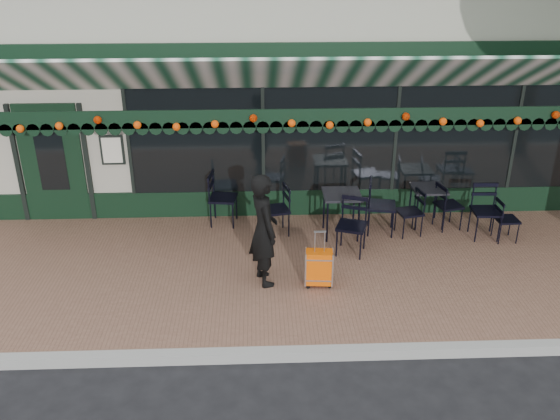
{
  "coord_description": "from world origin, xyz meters",
  "views": [
    {
      "loc": [
        -1.1,
        -6.21,
        4.97
      ],
      "look_at": [
        -0.79,
        1.6,
        1.35
      ],
      "focal_mm": 38.0,
      "sensor_mm": 36.0,
      "label": 1
    }
  ],
  "objects_px": {
    "chair_a_right": "(449,206)",
    "chair_b_front": "(351,227)",
    "woman": "(264,230)",
    "cafe_table_b": "(342,198)",
    "chair_b_left": "(276,210)",
    "chair_solo": "(223,199)",
    "chair_a_extra": "(507,220)",
    "chair_a_front": "(486,212)",
    "chair_a_left": "(409,213)",
    "suitcase": "(319,268)",
    "chair_b_right": "(381,206)",
    "cafe_table_a": "(428,191)"
  },
  "relations": [
    {
      "from": "chair_a_right",
      "to": "chair_b_front",
      "type": "relative_size",
      "value": 0.9
    },
    {
      "from": "woman",
      "to": "cafe_table_b",
      "type": "height_order",
      "value": "woman"
    },
    {
      "from": "chair_b_left",
      "to": "chair_solo",
      "type": "bearing_deg",
      "value": -129.16
    },
    {
      "from": "chair_a_extra",
      "to": "chair_b_left",
      "type": "height_order",
      "value": "chair_b_left"
    },
    {
      "from": "woman",
      "to": "chair_a_front",
      "type": "height_order",
      "value": "woman"
    },
    {
      "from": "cafe_table_b",
      "to": "chair_a_left",
      "type": "distance_m",
      "value": 1.24
    },
    {
      "from": "woman",
      "to": "chair_a_right",
      "type": "height_order",
      "value": "woman"
    },
    {
      "from": "chair_a_extra",
      "to": "woman",
      "type": "bearing_deg",
      "value": 104.08
    },
    {
      "from": "suitcase",
      "to": "chair_a_right",
      "type": "xyz_separation_m",
      "value": [
        2.52,
        1.88,
        0.13
      ]
    },
    {
      "from": "chair_a_left",
      "to": "chair_a_front",
      "type": "xyz_separation_m",
      "value": [
        1.3,
        -0.16,
        0.06
      ]
    },
    {
      "from": "chair_a_extra",
      "to": "chair_b_front",
      "type": "xyz_separation_m",
      "value": [
        -2.75,
        -0.35,
        0.1
      ]
    },
    {
      "from": "chair_a_extra",
      "to": "cafe_table_b",
      "type": "bearing_deg",
      "value": 82.0
    },
    {
      "from": "suitcase",
      "to": "chair_b_right",
      "type": "height_order",
      "value": "chair_b_right"
    },
    {
      "from": "chair_a_extra",
      "to": "chair_solo",
      "type": "bearing_deg",
      "value": 78.41
    },
    {
      "from": "chair_a_left",
      "to": "chair_b_front",
      "type": "relative_size",
      "value": 0.87
    },
    {
      "from": "chair_a_extra",
      "to": "chair_b_front",
      "type": "distance_m",
      "value": 2.77
    },
    {
      "from": "cafe_table_a",
      "to": "chair_a_extra",
      "type": "bearing_deg",
      "value": -29.16
    },
    {
      "from": "chair_a_front",
      "to": "chair_solo",
      "type": "height_order",
      "value": "chair_solo"
    },
    {
      "from": "chair_b_right",
      "to": "chair_a_right",
      "type": "bearing_deg",
      "value": -73.17
    },
    {
      "from": "chair_a_front",
      "to": "chair_b_left",
      "type": "bearing_deg",
      "value": 177.37
    },
    {
      "from": "chair_a_front",
      "to": "chair_solo",
      "type": "relative_size",
      "value": 0.97
    },
    {
      "from": "suitcase",
      "to": "chair_b_left",
      "type": "xyz_separation_m",
      "value": [
        -0.59,
        1.76,
        0.15
      ]
    },
    {
      "from": "cafe_table_a",
      "to": "chair_a_extra",
      "type": "relative_size",
      "value": 0.95
    },
    {
      "from": "cafe_table_b",
      "to": "chair_a_extra",
      "type": "distance_m",
      "value": 2.87
    },
    {
      "from": "woman",
      "to": "chair_solo",
      "type": "distance_m",
      "value": 2.19
    },
    {
      "from": "suitcase",
      "to": "chair_b_front",
      "type": "height_order",
      "value": "chair_b_front"
    },
    {
      "from": "cafe_table_b",
      "to": "chair_b_right",
      "type": "distance_m",
      "value": 0.76
    },
    {
      "from": "cafe_table_b",
      "to": "chair_b_front",
      "type": "bearing_deg",
      "value": -82.91
    },
    {
      "from": "cafe_table_b",
      "to": "chair_a_right",
      "type": "relative_size",
      "value": 0.92
    },
    {
      "from": "cafe_table_a",
      "to": "chair_a_right",
      "type": "height_order",
      "value": "chair_a_right"
    },
    {
      "from": "suitcase",
      "to": "chair_a_extra",
      "type": "xyz_separation_m",
      "value": [
        3.38,
        1.36,
        0.08
      ]
    },
    {
      "from": "chair_a_extra",
      "to": "chair_b_left",
      "type": "relative_size",
      "value": 0.84
    },
    {
      "from": "chair_b_left",
      "to": "woman",
      "type": "bearing_deg",
      "value": -21.81
    },
    {
      "from": "chair_a_left",
      "to": "chair_a_extra",
      "type": "xyz_separation_m",
      "value": [
        1.62,
        -0.29,
        -0.03
      ]
    },
    {
      "from": "woman",
      "to": "chair_a_extra",
      "type": "distance_m",
      "value": 4.39
    },
    {
      "from": "chair_a_front",
      "to": "chair_a_extra",
      "type": "xyz_separation_m",
      "value": [
        0.33,
        -0.13,
        -0.1
      ]
    },
    {
      "from": "woman",
      "to": "suitcase",
      "type": "bearing_deg",
      "value": -120.0
    },
    {
      "from": "suitcase",
      "to": "chair_a_left",
      "type": "xyz_separation_m",
      "value": [
        1.76,
        1.65,
        0.11
      ]
    },
    {
      "from": "cafe_table_a",
      "to": "chair_solo",
      "type": "distance_m",
      "value": 3.71
    },
    {
      "from": "chair_a_extra",
      "to": "chair_b_right",
      "type": "bearing_deg",
      "value": 77.88
    },
    {
      "from": "suitcase",
      "to": "cafe_table_b",
      "type": "height_order",
      "value": "suitcase"
    },
    {
      "from": "chair_b_right",
      "to": "woman",
      "type": "bearing_deg",
      "value": 137.69
    },
    {
      "from": "chair_solo",
      "to": "chair_a_left",
      "type": "bearing_deg",
      "value": -92.25
    },
    {
      "from": "woman",
      "to": "chair_b_right",
      "type": "height_order",
      "value": "woman"
    },
    {
      "from": "chair_a_left",
      "to": "chair_b_right",
      "type": "height_order",
      "value": "chair_b_right"
    },
    {
      "from": "woman",
      "to": "cafe_table_a",
      "type": "relative_size",
      "value": 2.42
    },
    {
      "from": "cafe_table_a",
      "to": "chair_a_right",
      "type": "bearing_deg",
      "value": -24.25
    },
    {
      "from": "cafe_table_a",
      "to": "chair_a_right",
      "type": "distance_m",
      "value": 0.44
    },
    {
      "from": "chair_a_front",
      "to": "chair_b_right",
      "type": "relative_size",
      "value": 0.95
    },
    {
      "from": "chair_a_right",
      "to": "chair_solo",
      "type": "bearing_deg",
      "value": 71.71
    }
  ]
}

